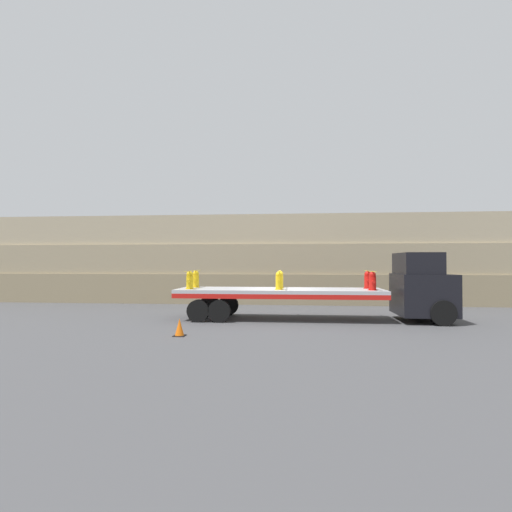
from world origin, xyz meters
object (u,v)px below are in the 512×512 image
at_px(fire_hydrant_yellow_far_1, 280,280).
at_px(fire_hydrant_red_far_2, 368,280).
at_px(fire_hydrant_red_near_2, 372,281).
at_px(fire_hydrant_yellow_far_0, 196,279).
at_px(traffic_cone, 180,327).
at_px(fire_hydrant_yellow_near_1, 279,281).
at_px(truck_cab, 424,287).
at_px(fire_hydrant_yellow_near_0, 190,280).
at_px(flatbed_trailer, 265,295).

distance_m(fire_hydrant_yellow_far_1, fire_hydrant_red_far_2, 3.95).
bearing_deg(fire_hydrant_red_near_2, fire_hydrant_yellow_far_0, 172.07).
bearing_deg(traffic_cone, fire_hydrant_red_far_2, 34.20).
bearing_deg(fire_hydrant_red_far_2, fire_hydrant_yellow_near_1, -164.43).
relative_size(fire_hydrant_yellow_far_0, fire_hydrant_yellow_far_1, 1.00).
height_order(fire_hydrant_red_near_2, traffic_cone, fire_hydrant_red_near_2).
bearing_deg(truck_cab, fire_hydrant_red_far_2, 166.37).
distance_m(fire_hydrant_yellow_near_1, traffic_cone, 5.23).
relative_size(fire_hydrant_yellow_far_0, traffic_cone, 1.31).
bearing_deg(fire_hydrant_yellow_near_0, fire_hydrant_yellow_far_1, 15.57).
relative_size(truck_cab, flatbed_trailer, 0.32).
xyz_separation_m(truck_cab, flatbed_trailer, (-6.88, 0.00, -0.37)).
height_order(truck_cab, fire_hydrant_yellow_near_0, truck_cab).
xyz_separation_m(fire_hydrant_yellow_near_0, fire_hydrant_yellow_far_0, (0.00, 1.10, 0.00)).
distance_m(fire_hydrant_yellow_near_0, traffic_cone, 4.13).
distance_m(fire_hydrant_yellow_far_0, fire_hydrant_red_near_2, 7.97).
bearing_deg(flatbed_trailer, traffic_cone, -120.97).
bearing_deg(fire_hydrant_yellow_near_1, fire_hydrant_yellow_far_1, 90.00).
bearing_deg(fire_hydrant_yellow_far_0, fire_hydrant_red_far_2, 0.00).
distance_m(fire_hydrant_red_near_2, fire_hydrant_red_far_2, 1.10).
bearing_deg(fire_hydrant_yellow_far_1, truck_cab, -5.06).
xyz_separation_m(truck_cab, fire_hydrant_red_near_2, (-2.27, -0.55, 0.28)).
relative_size(truck_cab, fire_hydrant_yellow_far_0, 3.74).
height_order(fire_hydrant_yellow_near_1, fire_hydrant_red_near_2, same).
relative_size(fire_hydrant_yellow_near_0, fire_hydrant_red_far_2, 1.00).
bearing_deg(truck_cab, flatbed_trailer, 180.00).
distance_m(fire_hydrant_yellow_far_0, fire_hydrant_yellow_far_1, 3.95).
relative_size(flatbed_trailer, fire_hydrant_yellow_far_0, 11.53).
bearing_deg(fire_hydrant_yellow_far_0, fire_hydrant_yellow_far_1, 0.00).
bearing_deg(fire_hydrant_red_near_2, fire_hydrant_yellow_near_1, 180.00).
height_order(fire_hydrant_yellow_near_1, fire_hydrant_red_far_2, same).
xyz_separation_m(fire_hydrant_yellow_near_0, traffic_cone, (0.67, -3.81, -1.44)).
distance_m(fire_hydrant_yellow_near_0, fire_hydrant_red_far_2, 7.97).
bearing_deg(fire_hydrant_yellow_far_1, fire_hydrant_yellow_near_1, -90.00).
bearing_deg(fire_hydrant_red_far_2, truck_cab, -13.63).
height_order(flatbed_trailer, traffic_cone, flatbed_trailer).
height_order(fire_hydrant_yellow_far_0, fire_hydrant_red_far_2, same).
xyz_separation_m(truck_cab, fire_hydrant_yellow_far_0, (-10.16, 0.55, 0.28)).
xyz_separation_m(fire_hydrant_yellow_near_0, fire_hydrant_red_far_2, (7.89, 1.10, 0.00)).
bearing_deg(fire_hydrant_red_near_2, fire_hydrant_yellow_far_1, 164.43).
xyz_separation_m(fire_hydrant_yellow_near_0, fire_hydrant_yellow_near_1, (3.95, 0.00, 0.00)).
xyz_separation_m(fire_hydrant_yellow_near_0, fire_hydrant_yellow_far_1, (3.95, 1.10, 0.00)).
height_order(truck_cab, traffic_cone, truck_cab).
bearing_deg(fire_hydrant_yellow_near_1, fire_hydrant_red_near_2, 0.00).
height_order(fire_hydrant_yellow_near_0, fire_hydrant_red_far_2, same).
bearing_deg(flatbed_trailer, fire_hydrant_red_near_2, -6.80).
distance_m(truck_cab, traffic_cone, 10.51).
distance_m(fire_hydrant_yellow_near_1, fire_hydrant_red_near_2, 3.95).
distance_m(flatbed_trailer, fire_hydrant_red_near_2, 4.69).
bearing_deg(fire_hydrant_yellow_near_1, fire_hydrant_yellow_far_0, 164.43).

